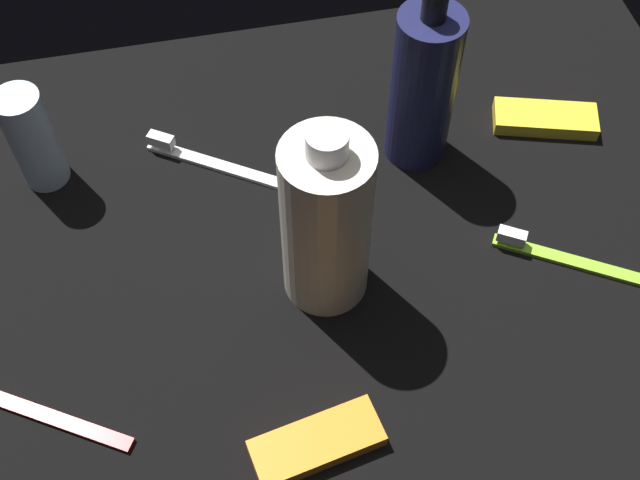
% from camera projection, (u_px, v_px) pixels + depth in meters
% --- Properties ---
extents(ground_plane, '(0.84, 0.64, 0.01)m').
position_uv_depth(ground_plane, '(320.00, 262.00, 0.75)').
color(ground_plane, black).
extents(lotion_bottle, '(0.06, 0.06, 0.19)m').
position_uv_depth(lotion_bottle, '(423.00, 88.00, 0.75)').
color(lotion_bottle, '#1B1E47').
rests_on(lotion_bottle, ground_plane).
extents(bodywash_bottle, '(0.07, 0.07, 0.20)m').
position_uv_depth(bodywash_bottle, '(329.00, 222.00, 0.66)').
color(bodywash_bottle, silver).
rests_on(bodywash_bottle, ground_plane).
extents(deodorant_stick, '(0.04, 0.04, 0.11)m').
position_uv_depth(deodorant_stick, '(32.00, 139.00, 0.75)').
color(deodorant_stick, silver).
rests_on(deodorant_stick, ground_plane).
extents(toothbrush_white, '(0.16, 0.11, 0.02)m').
position_uv_depth(toothbrush_white, '(220.00, 164.00, 0.80)').
color(toothbrush_white, white).
rests_on(toothbrush_white, ground_plane).
extents(toothbrush_lime, '(0.16, 0.10, 0.02)m').
position_uv_depth(toothbrush_lime, '(579.00, 261.00, 0.73)').
color(toothbrush_lime, '#8CD133').
rests_on(toothbrush_lime, ground_plane).
extents(toothbrush_red, '(0.16, 0.10, 0.02)m').
position_uv_depth(toothbrush_red, '(18.00, 404.00, 0.66)').
color(toothbrush_red, red).
rests_on(toothbrush_red, ground_plane).
extents(snack_bar_orange, '(0.11, 0.06, 0.01)m').
position_uv_depth(snack_bar_orange, '(317.00, 443.00, 0.64)').
color(snack_bar_orange, orange).
rests_on(snack_bar_orange, ground_plane).
extents(snack_bar_yellow, '(0.11, 0.07, 0.01)m').
position_uv_depth(snack_bar_yellow, '(545.00, 119.00, 0.83)').
color(snack_bar_yellow, yellow).
rests_on(snack_bar_yellow, ground_plane).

